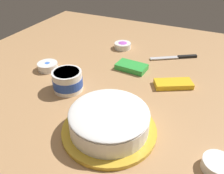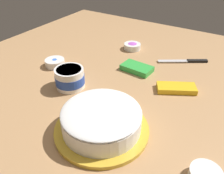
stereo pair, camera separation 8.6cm
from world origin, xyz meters
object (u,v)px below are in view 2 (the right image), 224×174
Objects in this scene: candy_box_upper at (176,88)px; frosted_cake at (101,121)px; sprinkle_bowl_blue at (55,62)px; sprinkle_bowl_rainbow at (132,46)px; spreading_knife at (187,61)px; candy_box_lower at (137,68)px; frosting_tub at (70,78)px.

frosted_cake is at bearing 41.48° from candy_box_upper.
sprinkle_bowl_rainbow is at bearing -121.40° from sprinkle_bowl_blue.
spreading_knife is at bearing -144.58° from sprinkle_bowl_blue.
sprinkle_bowl_blue is 0.66× the size of candy_box_lower.
sprinkle_bowl_blue reaches higher than candy_box_upper.
spreading_knife is at bearing -178.49° from sprinkle_bowl_rainbow.
sprinkle_bowl_blue reaches higher than spreading_knife.
frosted_cake is 3.30× the size of sprinkle_bowl_blue.
candy_box_upper is at bearing -151.70° from frosting_tub.
candy_box_lower reaches higher than spreading_knife.
sprinkle_bowl_rainbow reaches higher than candy_box_lower.
frosting_tub is 1.33× the size of sprinkle_bowl_rainbow.
candy_box_lower is (-0.12, 0.19, -0.00)m from sprinkle_bowl_rainbow.
frosting_tub is 0.31m from candy_box_lower.
frosted_cake reaches higher than candy_box_upper.
frosted_cake reaches higher than sprinkle_bowl_rainbow.
frosted_cake is 0.40m from candy_box_lower.
sprinkle_bowl_blue is at bearing 29.82° from candy_box_lower.
frosting_tub is at bearing 61.44° from candy_box_lower.
spreading_knife is 0.29m from sprinkle_bowl_rainbow.
candy_box_upper is (-0.20, 0.06, -0.00)m from candy_box_lower.
candy_box_lower is (-0.34, -0.16, -0.01)m from sprinkle_bowl_blue.
spreading_knife is 0.26m from candy_box_lower.
frosting_tub is 0.42m from candy_box_upper.
sprinkle_bowl_rainbow is at bearing -70.94° from frosted_cake.
candy_box_lower is 0.90× the size of candy_box_upper.
spreading_knife is 2.40× the size of sprinkle_bowl_rainbow.
spreading_knife is 2.35× the size of sprinkle_bowl_blue.
sprinkle_bowl_blue is 1.02× the size of sprinkle_bowl_rainbow.
sprinkle_bowl_blue is at bearing -28.60° from frosting_tub.
frosted_cake is 3.37× the size of sprinkle_bowl_rainbow.
candy_box_lower is at bearing -78.78° from frosted_cake.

